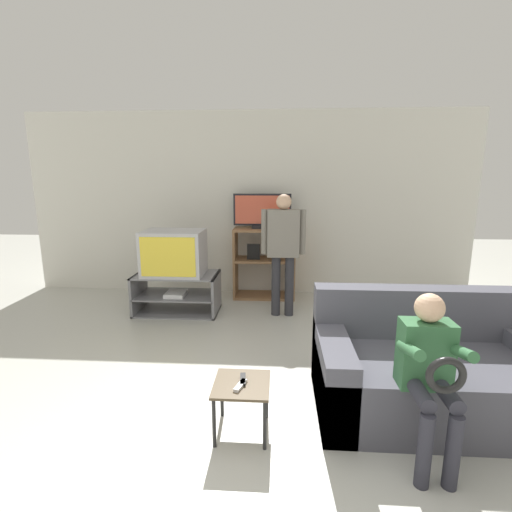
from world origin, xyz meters
TOP-DOWN VIEW (x-y plane):
  - ground_plane at (0.00, 0.00)m, footprint 18.00×18.00m
  - wall_back at (0.00, 3.77)m, footprint 6.40×0.06m
  - tv_stand at (-0.83, 2.81)m, footprint 1.03×0.56m
  - television_main at (-0.84, 2.80)m, footprint 0.73×0.54m
  - media_shelf at (0.25, 3.49)m, footprint 0.86×0.41m
  - television_flat at (0.21, 3.52)m, footprint 0.80×0.20m
  - snack_table at (0.22, 0.58)m, footprint 0.37×0.37m
  - remote_control_black at (0.23, 0.61)m, footprint 0.05×0.15m
  - remote_control_white at (0.22, 0.54)m, footprint 0.08×0.15m
  - couch at (1.57, 0.93)m, footprint 1.64×0.90m
  - person_standing_adult at (0.50, 2.79)m, footprint 0.53×0.20m
  - person_seated_child at (1.34, 0.42)m, footprint 0.33×0.43m

SIDE VIEW (x-z plane):
  - ground_plane at x=0.00m, z-range 0.00..0.00m
  - tv_stand at x=-0.83m, z-range 0.00..0.49m
  - couch at x=1.57m, z-range -0.13..0.71m
  - snack_table at x=0.22m, z-range 0.13..0.48m
  - remote_control_black at x=0.23m, z-range 0.36..0.38m
  - remote_control_white at x=0.22m, z-range 0.36..0.38m
  - media_shelf at x=0.25m, z-range 0.01..1.00m
  - person_seated_child at x=1.34m, z-range 0.10..1.12m
  - television_main at x=-0.84m, z-range 0.50..1.05m
  - person_standing_adult at x=0.50m, z-range 0.15..1.65m
  - television_flat at x=0.21m, z-range 0.98..1.45m
  - wall_back at x=0.00m, z-range 0.00..2.60m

